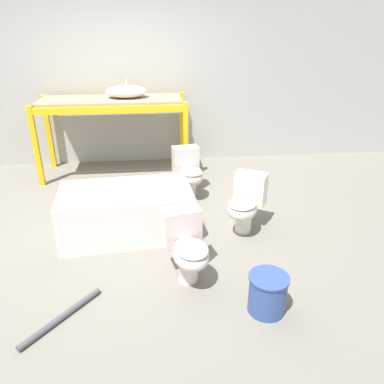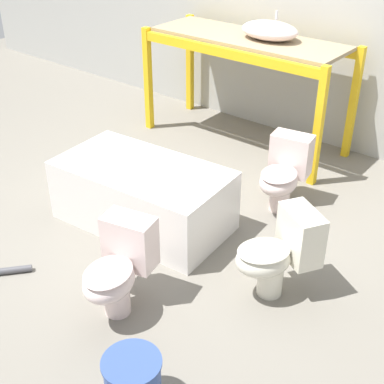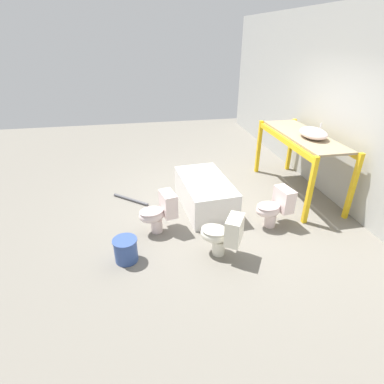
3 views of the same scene
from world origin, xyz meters
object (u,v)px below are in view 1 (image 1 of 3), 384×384
at_px(toilet_near, 188,171).
at_px(sink_basin, 127,92).
at_px(bucket_white, 268,293).
at_px(toilet_far, 187,245).
at_px(toilet_extra, 246,202).
at_px(bathtub_main, 126,209).

bearing_deg(toilet_near, sink_basin, 120.70).
bearing_deg(bucket_white, toilet_far, 140.26).
relative_size(toilet_far, toilet_extra, 0.98).
relative_size(sink_basin, bucket_white, 1.75).
bearing_deg(sink_basin, toilet_extra, -55.28).
relative_size(bathtub_main, toilet_near, 2.32).
xyz_separation_m(sink_basin, bathtub_main, (0.03, -1.88, -0.92)).
distance_m(bathtub_main, bucket_white, 1.81).
distance_m(sink_basin, toilet_far, 2.93).
distance_m(sink_basin, toilet_extra, 2.52).
height_order(bathtub_main, toilet_near, toilet_near).
bearing_deg(sink_basin, toilet_far, -77.32).
bearing_deg(bathtub_main, toilet_near, 45.97).
xyz_separation_m(toilet_near, bucket_white, (0.42, -2.29, -0.17)).
distance_m(sink_basin, bucket_white, 3.62).
height_order(bathtub_main, toilet_extra, toilet_extra).
relative_size(toilet_extra, bucket_white, 1.92).
xyz_separation_m(toilet_far, bucket_white, (0.61, -0.51, -0.17)).
bearing_deg(bucket_white, toilet_extra, 84.66).
xyz_separation_m(sink_basin, bucket_white, (1.22, -3.24, -1.05)).
bearing_deg(sink_basin, bucket_white, -69.30).
bearing_deg(toilet_near, toilet_far, -105.49).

